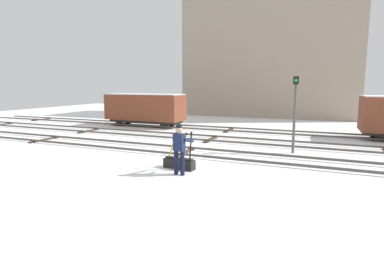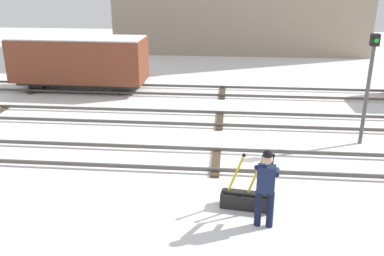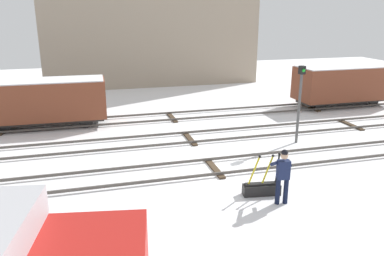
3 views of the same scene
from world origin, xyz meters
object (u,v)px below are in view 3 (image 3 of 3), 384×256
at_px(rail_worker, 283,173).
at_px(freight_car_mid_siding, 343,83).
at_px(freight_car_back_track, 44,101).
at_px(signal_post, 300,96).
at_px(switch_lever_frame, 262,188).

xyz_separation_m(rail_worker, freight_car_mid_siding, (9.78, 10.69, 0.42)).
xyz_separation_m(freight_car_back_track, freight_car_mid_siding, (17.60, -0.00, 0.03)).
bearing_deg(freight_car_mid_siding, signal_post, -139.15).
height_order(signal_post, freight_car_back_track, signal_post).
bearing_deg(signal_post, freight_car_mid_siding, 41.48).
xyz_separation_m(rail_worker, signal_post, (3.45, 5.10, 1.15)).
bearing_deg(switch_lever_frame, freight_car_mid_siding, 52.35).
relative_size(switch_lever_frame, signal_post, 0.41).
height_order(signal_post, freight_car_mid_siding, signal_post).
bearing_deg(rail_worker, switch_lever_frame, 123.18).
bearing_deg(signal_post, switch_lever_frame, -130.73).
distance_m(freight_car_back_track, freight_car_mid_siding, 17.60).
height_order(switch_lever_frame, freight_car_mid_siding, freight_car_mid_siding).
height_order(switch_lever_frame, rail_worker, rail_worker).
height_order(switch_lever_frame, freight_car_back_track, freight_car_back_track).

